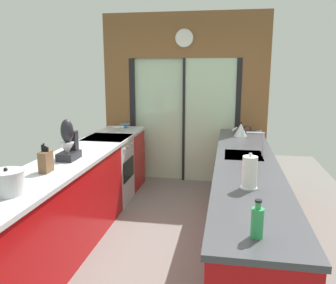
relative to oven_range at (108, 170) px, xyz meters
The scene contains 14 objects.
ground_plane 1.21m from the oven_range, 35.58° to the right, with size 5.04×7.60×0.02m, color slate.
back_wall_unit 1.81m from the oven_range, 51.68° to the left, with size 2.64×0.12×2.70m.
left_counter_run 1.12m from the oven_range, 90.08° to the right, with size 0.62×3.80×0.92m.
right_counter_run 2.05m from the oven_range, 27.56° to the right, with size 0.62×3.80×0.92m.
sink_faucet 2.18m from the oven_range, 19.61° to the right, with size 0.19×0.02×0.26m.
oven_range is the anchor object (origin of this frame).
mixing_bowl_near 0.67m from the oven_range, 87.64° to the left, with size 0.18×0.18×0.07m.
mixing_bowl_far 0.92m from the oven_range, 88.63° to the left, with size 0.18×0.18×0.07m.
knife_block 1.76m from the oven_range, 89.37° to the right, with size 0.08×0.14×0.27m.
stand_mixer 1.36m from the oven_range, 89.12° to the right, with size 0.17×0.27×0.42m.
stock_pot 2.30m from the oven_range, 89.53° to the right, with size 0.26×0.26×0.20m.
kettle 1.92m from the oven_range, 12.09° to the left, with size 0.27×0.18×0.20m.
soap_bottle 3.22m from the oven_range, 55.39° to the right, with size 0.07×0.07×0.22m.
paper_towel_roll 2.61m from the oven_range, 44.97° to the right, with size 0.13×0.13×0.29m.
Camera 1 is at (0.71, -3.19, 1.84)m, focal length 37.10 mm.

